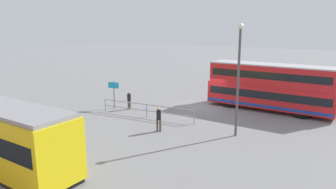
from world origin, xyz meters
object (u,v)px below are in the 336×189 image
Objects in this scene: pedestrian_crossing at (159,117)px; info_sign at (114,90)px; double_decker_bus at (270,87)px; street_lamp at (238,72)px; pedestrian_near_railing at (129,99)px.

info_sign is (6.73, -3.12, 0.66)m from pedestrian_crossing.
pedestrian_crossing is 0.72× the size of info_sign.
double_decker_bus is 6.08× the size of pedestrian_crossing.
street_lamp reaches higher than info_sign.
street_lamp reaches higher than pedestrian_near_railing.
pedestrian_near_railing is 6.49m from pedestrian_crossing.
double_decker_bus is at bearing -150.07° from pedestrian_near_railing.
info_sign is at bearing 28.80° from double_decker_bus.
double_decker_bus is 12.14m from pedestrian_near_railing.
info_sign is 11.90m from street_lamp.
pedestrian_crossing is (5.06, 9.60, -1.03)m from double_decker_bus.
pedestrian_crossing is 7.44m from info_sign.
double_decker_bus is 7.99m from street_lamp.
double_decker_bus is at bearing -151.20° from info_sign.
info_sign is (11.79, 6.48, -0.37)m from double_decker_bus.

